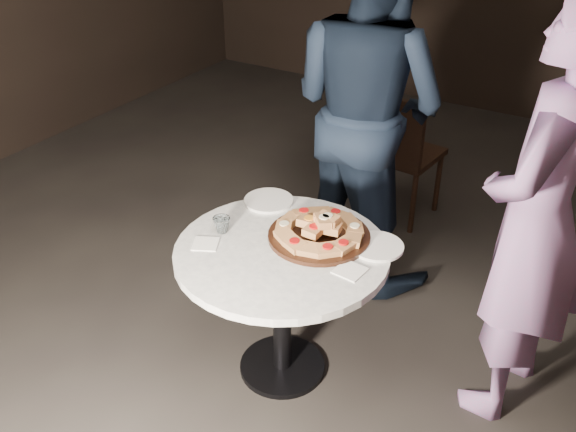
{
  "coord_description": "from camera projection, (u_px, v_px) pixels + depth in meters",
  "views": [
    {
      "loc": [
        1.1,
        -1.97,
        2.13
      ],
      "look_at": [
        -0.04,
        -0.08,
        0.79
      ],
      "focal_mm": 40.0,
      "sensor_mm": 36.0,
      "label": 1
    }
  ],
  "objects": [
    {
      "name": "plate_right",
      "position": [
        377.0,
        246.0,
        2.61
      ],
      "size": [
        0.29,
        0.29,
        0.01
      ],
      "primitive_type": "cylinder",
      "rotation": [
        0.0,
        0.0,
        -0.42
      ],
      "color": "white",
      "rests_on": "table"
    },
    {
      "name": "floor",
      "position": [
        305.0,
        354.0,
        3.03
      ],
      "size": [
        7.0,
        7.0,
        0.0
      ],
      "primitive_type": "plane",
      "color": "black",
      "rests_on": "ground"
    },
    {
      "name": "serving_board",
      "position": [
        319.0,
        236.0,
        2.67
      ],
      "size": [
        0.57,
        0.57,
        0.02
      ],
      "primitive_type": "cylinder",
      "rotation": [
        0.0,
        0.0,
        0.42
      ],
      "color": "black",
      "rests_on": "table"
    },
    {
      "name": "diner_navy",
      "position": [
        367.0,
        108.0,
        3.22
      ],
      "size": [
        1.06,
        0.92,
        1.85
      ],
      "primitive_type": "imported",
      "rotation": [
        0.0,
        0.0,
        2.86
      ],
      "color": "black",
      "rests_on": "ground"
    },
    {
      "name": "plate_left",
      "position": [
        269.0,
        201.0,
        2.93
      ],
      "size": [
        0.23,
        0.23,
        0.01
      ],
      "primitive_type": "cylinder",
      "rotation": [
        0.0,
        0.0,
        -0.0
      ],
      "color": "white",
      "rests_on": "table"
    },
    {
      "name": "focaccia_pile",
      "position": [
        320.0,
        228.0,
        2.65
      ],
      "size": [
        0.38,
        0.38,
        0.1
      ],
      "rotation": [
        0.0,
        0.0,
        -0.36
      ],
      "color": "#AC7342",
      "rests_on": "serving_board"
    },
    {
      "name": "chair_far",
      "position": [
        399.0,
        149.0,
        3.84
      ],
      "size": [
        0.43,
        0.45,
        0.84
      ],
      "rotation": [
        0.0,
        0.0,
        3.04
      ],
      "color": "black",
      "rests_on": "ground"
    },
    {
      "name": "napkin_far",
      "position": [
        350.0,
        271.0,
        2.48
      ],
      "size": [
        0.12,
        0.12,
        0.01
      ],
      "primitive_type": "cube",
      "rotation": [
        0.0,
        0.0,
        -0.1
      ],
      "color": "white",
      "rests_on": "table"
    },
    {
      "name": "water_glass",
      "position": [
        222.0,
        225.0,
        2.7
      ],
      "size": [
        0.1,
        0.1,
        0.07
      ],
      "primitive_type": "imported",
      "rotation": [
        0.0,
        0.0,
        0.41
      ],
      "color": "silver",
      "rests_on": "table"
    },
    {
      "name": "diner_teal",
      "position": [
        537.0,
        221.0,
        2.38
      ],
      "size": [
        0.49,
        0.68,
        1.76
      ],
      "primitive_type": "imported",
      "rotation": [
        0.0,
        0.0,
        -1.69
      ],
      "color": "#86639A",
      "rests_on": "ground"
    },
    {
      "name": "napkin_near",
      "position": [
        206.0,
        244.0,
        2.64
      ],
      "size": [
        0.14,
        0.14,
        0.01
      ],
      "primitive_type": "cube",
      "rotation": [
        0.0,
        0.0,
        0.46
      ],
      "color": "white",
      "rests_on": "table"
    },
    {
      "name": "table",
      "position": [
        282.0,
        273.0,
        2.67
      ],
      "size": [
        0.96,
        0.96,
        0.66
      ],
      "rotation": [
        0.0,
        0.0,
        0.09
      ],
      "color": "black",
      "rests_on": "ground"
    }
  ]
}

